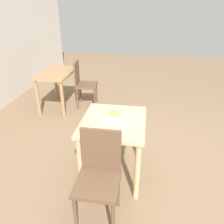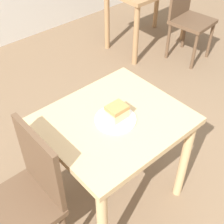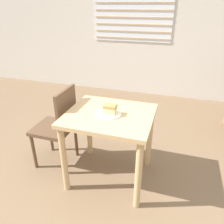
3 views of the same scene
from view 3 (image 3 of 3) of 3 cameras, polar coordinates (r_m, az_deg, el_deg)
name	(u,v)px [view 3 (image 3 of 3)]	position (r m, az deg, el deg)	size (l,w,h in m)	color
ground_plane	(100,211)	(2.17, -3.26, -24.36)	(14.00, 14.00, 0.00)	#7A6047
wall_back	(156,20)	(4.34, 11.50, 22.41)	(10.00, 0.10, 2.80)	beige
dining_table_near	(110,126)	(2.11, -0.61, -3.72)	(0.81, 0.71, 0.76)	tan
chair_near_window	(58,125)	(2.43, -13.82, -3.28)	(0.40, 0.40, 0.92)	brown
plate	(109,114)	(2.03, -0.86, -0.44)	(0.24, 0.24, 0.01)	white
cake_slice	(110,109)	(2.01, -0.46, 0.78)	(0.11, 0.09, 0.08)	#E5CC89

